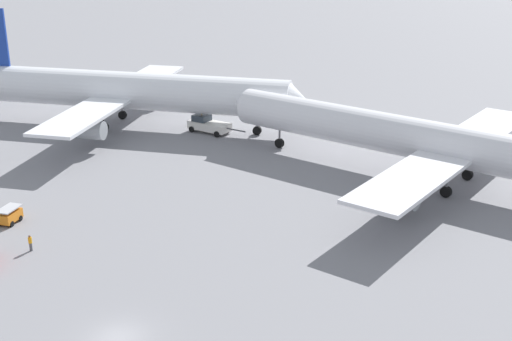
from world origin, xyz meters
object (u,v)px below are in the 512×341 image
object	(u,v)px
airliner_at_gate_left	(130,91)
gse_baggage_cart_trailing	(10,215)
airliner_being_pushed	(435,143)
pushback_tug	(208,125)
ground_crew_marshaller_foreground	(30,243)

from	to	relation	value
airliner_at_gate_left	gse_baggage_cart_trailing	distance (m)	36.37
airliner_at_gate_left	airliner_being_pushed	world-z (taller)	airliner_at_gate_left
airliner_being_pushed	pushback_tug	distance (m)	35.32
airliner_being_pushed	ground_crew_marshaller_foreground	xyz separation A→B (m)	(-38.24, -26.67, -4.17)
gse_baggage_cart_trailing	ground_crew_marshaller_foreground	xyz separation A→B (m)	(5.39, -5.38, -0.01)
gse_baggage_cart_trailing	airliner_being_pushed	bearing A→B (deg)	26.00
airliner_at_gate_left	gse_baggage_cart_trailing	xyz separation A→B (m)	(0.82, -36.06, -4.63)
airliner_at_gate_left	ground_crew_marshaller_foreground	size ratio (longest dim) A/B	32.57
airliner_at_gate_left	pushback_tug	distance (m)	13.10
airliner_being_pushed	ground_crew_marshaller_foreground	world-z (taller)	airliner_being_pushed
pushback_tug	ground_crew_marshaller_foreground	xyz separation A→B (m)	(-6.14, -40.89, -0.32)
pushback_tug	airliner_being_pushed	bearing A→B (deg)	-23.91
airliner_at_gate_left	pushback_tug	world-z (taller)	airliner_at_gate_left
airliner_being_pushed	gse_baggage_cart_trailing	distance (m)	48.72
airliner_at_gate_left	pushback_tug	bearing A→B (deg)	-2.56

